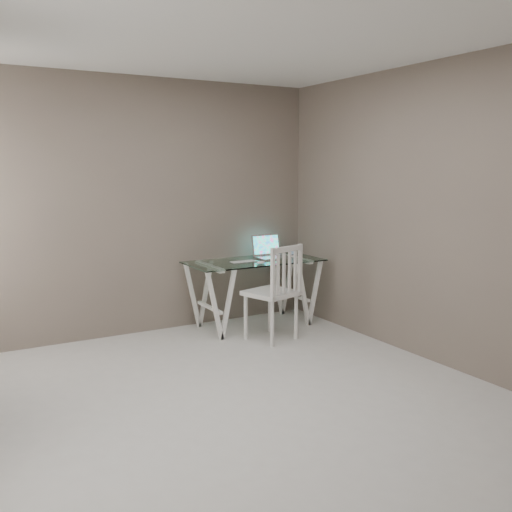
% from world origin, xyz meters
% --- Properties ---
extents(room, '(4.50, 4.52, 2.71)m').
position_xyz_m(room, '(-0.06, 0.02, 1.72)').
color(room, beige).
rests_on(room, ground).
extents(desk, '(1.50, 0.70, 0.75)m').
position_xyz_m(desk, '(1.15, 1.85, 0.38)').
color(desk, silver).
rests_on(desk, ground).
extents(chair, '(0.57, 0.57, 1.00)m').
position_xyz_m(chair, '(1.08, 1.25, 0.55)').
color(chair, silver).
rests_on(chair, ground).
extents(laptop, '(0.37, 0.31, 0.26)m').
position_xyz_m(laptop, '(1.42, 1.96, 0.81)').
color(laptop, silver).
rests_on(laptop, desk).
extents(keyboard, '(0.30, 0.13, 0.01)m').
position_xyz_m(keyboard, '(1.00, 1.82, 0.75)').
color(keyboard, silver).
rests_on(keyboard, desk).
extents(mouse, '(0.10, 0.06, 0.03)m').
position_xyz_m(mouse, '(1.10, 1.62, 0.76)').
color(mouse, silver).
rests_on(mouse, desk).
extents(phone_dock, '(0.07, 0.07, 0.13)m').
position_xyz_m(phone_dock, '(1.68, 1.89, 0.78)').
color(phone_dock, white).
rests_on(phone_dock, desk).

